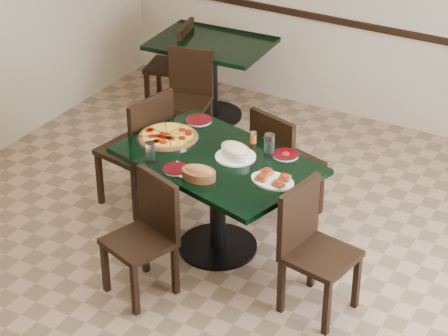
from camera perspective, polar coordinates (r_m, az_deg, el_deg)
The scene contains 20 objects.
floor at distance 6.18m, azimuth -0.67°, elevation -6.58°, with size 5.50×5.50×0.00m, color #89684F.
main_table at distance 6.07m, azimuth -0.43°, elevation -0.85°, with size 1.51×1.16×0.75m.
back_table at distance 8.02m, azimuth -0.84°, elevation 6.77°, with size 1.09×0.82×0.75m.
chair_far at distance 6.49m, azimuth 3.75°, elevation 0.55°, with size 0.52×0.52×0.90m.
chair_near at distance 5.76m, azimuth -5.01°, elevation -4.04°, with size 0.50×0.50×0.84m.
chair_right at distance 5.60m, azimuth 5.70°, elevation -4.87°, with size 0.47×0.47×0.88m.
chair_left at distance 6.62m, azimuth -5.41°, elevation 1.54°, with size 0.52×0.52×0.96m.
back_chair_near at distance 7.60m, azimuth -2.37°, elevation 4.92°, with size 0.48×0.48×0.84m.
back_chair_left at distance 8.26m, azimuth -3.13°, elevation 7.01°, with size 0.48×0.48×0.84m.
pepperoni_pizza at distance 6.24m, azimuth -3.69°, elevation 2.08°, with size 0.44×0.44×0.04m.
lasagna_casserole at distance 5.97m, azimuth 0.76°, elevation 1.08°, with size 0.30×0.28×0.09m.
bread_basket at distance 5.73m, azimuth -1.66°, elevation -0.32°, with size 0.25×0.18×0.10m.
bruschetta_platter at distance 5.70m, azimuth 3.20°, elevation -0.70°, with size 0.33×0.24×0.05m.
side_plate_near at distance 5.84m, azimuth -3.15°, elevation -0.07°, with size 0.18×0.18×0.02m.
side_plate_far_r at distance 6.02m, azimuth 4.04°, elevation 0.88°, with size 0.18×0.18×0.03m.
side_plate_far_l at distance 6.48m, azimuth -1.66°, elevation 3.15°, with size 0.20×0.20×0.02m.
napkin_setting at distance 5.85m, azimuth -2.92°, elevation -0.08°, with size 0.17×0.17×0.01m.
water_glass_a at distance 5.99m, azimuth 2.97°, elevation 1.52°, with size 0.07×0.07×0.16m, color white.
water_glass_b at distance 5.92m, azimuth -4.85°, elevation 1.03°, with size 0.07×0.07×0.15m, color white.
pepper_shaker at distance 6.16m, azimuth 1.92°, elevation 2.02°, with size 0.05×0.05×0.08m.
Camera 1 is at (2.55, -4.26, 3.67)m, focal length 70.00 mm.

